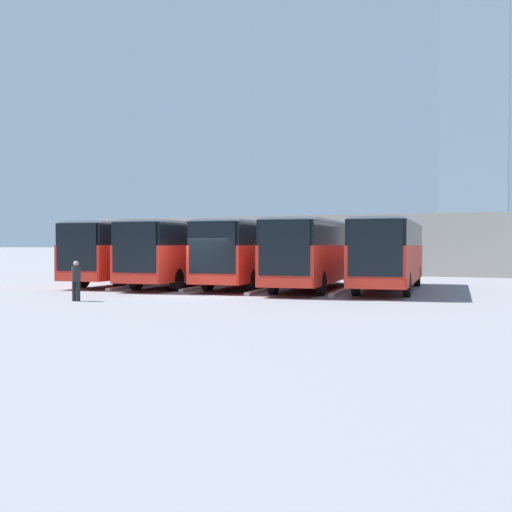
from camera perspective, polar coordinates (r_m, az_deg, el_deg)
name	(u,v)px	position (r m, az deg, el deg)	size (l,w,h in m)	color
ground_plane	(198,296)	(28.05, -5.20, -3.52)	(600.00, 600.00, 0.00)	gray
bus_0	(390,252)	(31.45, 11.80, 0.37)	(3.50, 11.78, 3.37)	red
curb_divider_0	(344,290)	(30.25, 7.84, -3.05)	(0.24, 6.46, 0.15)	#B2B2AD
bus_1	(314,252)	(31.65, 5.21, 0.40)	(3.50, 11.78, 3.37)	red
curb_divider_1	(268,289)	(30.71, 1.05, -2.97)	(0.24, 6.46, 0.15)	#B2B2AD
bus_2	(252,251)	(33.45, -0.32, 0.44)	(3.50, 11.78, 3.37)	red
curb_divider_2	(207,287)	(32.72, -4.38, -2.73)	(0.24, 6.46, 0.15)	#B2B2AD
bus_3	(186,251)	(34.41, -6.24, 0.45)	(3.50, 11.78, 3.37)	red
curb_divider_3	(140,286)	(33.93, -10.28, -2.61)	(0.24, 6.46, 0.15)	#B2B2AD
bus_4	(134,251)	(36.67, -10.75, 0.48)	(3.50, 11.78, 3.37)	red
pedestrian	(76,280)	(26.12, -15.70, -2.03)	(0.39, 0.39, 1.58)	black
station_building	(347,244)	(51.70, 8.05, 1.03)	(40.65, 12.76, 4.36)	#A8A399
office_tower	(475,124)	(216.59, 18.92, 11.07)	(19.82, 19.82, 81.20)	#93A8B7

